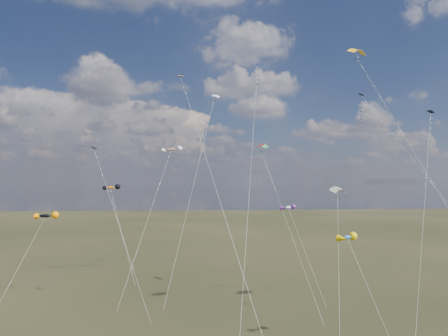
{
  "coord_description": "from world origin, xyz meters",
  "views": [
    {
      "loc": [
        -4.7,
        -40.07,
        16.97
      ],
      "look_at": [
        0.0,
        18.0,
        19.0
      ],
      "focal_mm": 32.0,
      "sensor_mm": 36.0,
      "label": 1
    }
  ],
  "objects": [
    {
      "name": "parafoil_tricolor",
      "position": [
        5.95,
        20.18,
        22.45
      ],
      "size": [
        6.04,
        15.88,
        23.14
      ],
      "color": "#F9FA18",
      "rests_on": "ground"
    },
    {
      "name": "parafoil_yellow",
      "position": [
        14.76,
        4.89,
        32.4
      ],
      "size": [
        10.95,
        16.86,
        33.2
      ],
      "color": "#EDAA13",
      "rests_on": "ground"
    },
    {
      "name": "novelty_redwhite_stripe",
      "position": [
        -8.45,
        31.25,
        22.67
      ],
      "size": [
        7.89,
        20.03,
        23.29
      ],
      "color": "red",
      "rests_on": "ground"
    },
    {
      "name": "novelty_black_orange",
      "position": [
        -26.48,
        21.37,
        11.9
      ],
      "size": [
        4.67,
        10.11,
        12.55
      ],
      "color": "black",
      "rests_on": "ground"
    },
    {
      "name": "novelty_orange_black",
      "position": [
        -19.54,
        34.53,
        15.91
      ],
      "size": [
        7.41,
        9.42,
        16.53
      ],
      "color": "orange",
      "rests_on": "ground"
    },
    {
      "name": "novelty_white_purple",
      "position": [
        9.86,
        19.07,
        13.09
      ],
      "size": [
        4.81,
        7.61,
        13.55
      ],
      "color": "white",
      "rests_on": "ground"
    },
    {
      "name": "parafoil_striped",
      "position": [
        15.2,
        13.08,
        16.08
      ],
      "size": [
        5.42,
        12.08,
        16.77
      ],
      "color": "#E2B70C",
      "rests_on": "ground"
    },
    {
      "name": "diamond_navy_tall",
      "position": [
        5.91,
        24.48,
        31.84
      ],
      "size": [
        7.69,
        31.96,
        37.56
      ],
      "color": "#0C154D",
      "rests_on": "ground"
    },
    {
      "name": "novelty_blue_yellow",
      "position": [
        11.4,
        0.14,
        11.21
      ],
      "size": [
        3.14,
        8.91,
        11.74
      ],
      "color": "blue",
      "rests_on": "ground"
    },
    {
      "name": "diamond_black_high",
      "position": [
        25.5,
        25.39,
        27.45
      ],
      "size": [
        11.83,
        24.67,
        32.4
      ],
      "color": "black",
      "rests_on": "ground"
    },
    {
      "name": "diamond_black_mid",
      "position": [
        -16.64,
        17.43,
        16.14
      ],
      "size": [
        10.55,
        13.22,
        22.28
      ],
      "color": "black",
      "rests_on": "ground"
    },
    {
      "name": "diamond_orange_center",
      "position": [
        -3.28,
        2.29,
        19.91
      ],
      "size": [
        8.83,
        24.74,
        30.7
      ],
      "color": "orange",
      "rests_on": "ground"
    },
    {
      "name": "parafoil_blue_white",
      "position": [
        -0.8,
        31.81,
        32.39
      ],
      "size": [
        8.89,
        19.46,
        33.24
      ],
      "color": "#0E66B7",
      "rests_on": "ground"
    },
    {
      "name": "diamond_navy_right",
      "position": [
        26.39,
        9.48,
        22.16
      ],
      "size": [
        11.35,
        14.41,
        26.48
      ],
      "color": "#0D144A",
      "rests_on": "ground"
    }
  ]
}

